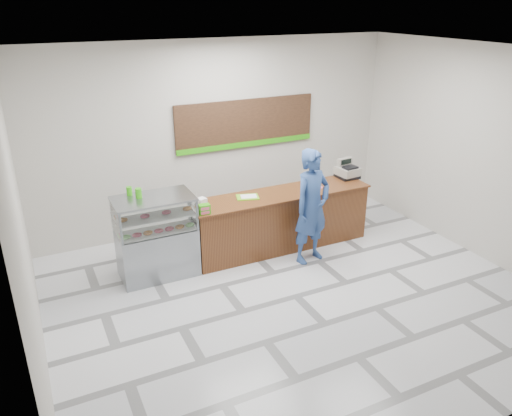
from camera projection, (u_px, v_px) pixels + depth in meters
name	position (u px, v px, depth m)	size (l,w,h in m)	color
floor	(297.00, 296.00, 7.48)	(7.00, 7.00, 0.00)	silver
back_wall	(219.00, 136.00, 9.29)	(7.00, 7.00, 0.00)	beige
ceiling	(306.00, 54.00, 6.12)	(7.00, 7.00, 0.00)	silver
sales_counter	(280.00, 220.00, 8.79)	(3.26, 0.76, 1.03)	brown
display_case	(156.00, 236.00, 7.83)	(1.22, 0.72, 1.33)	gray
menu_board	(246.00, 124.00, 9.40)	(2.80, 0.06, 0.90)	black
cash_register	(347.00, 171.00, 9.28)	(0.40, 0.42, 0.35)	black
card_terminal	(307.00, 188.00, 8.73)	(0.09, 0.17, 0.04)	black
serving_tray	(248.00, 197.00, 8.39)	(0.43, 0.36, 0.02)	#73C51A
napkin_box	(202.00, 201.00, 8.08)	(0.13, 0.13, 0.11)	white
straw_cup	(197.00, 203.00, 8.02)	(0.08, 0.08, 0.12)	silver
promo_box	(204.00, 209.00, 7.73)	(0.18, 0.12, 0.16)	#2FA40F
donut_decal	(318.00, 187.00, 8.84)	(0.17, 0.17, 0.00)	#D15069
green_cup_left	(129.00, 191.00, 7.65)	(0.09, 0.09, 0.13)	#2FA40F
green_cup_right	(139.00, 193.00, 7.54)	(0.10, 0.10, 0.15)	#2FA40F
customer	(312.00, 207.00, 8.18)	(0.71, 0.47, 1.94)	#2A4985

